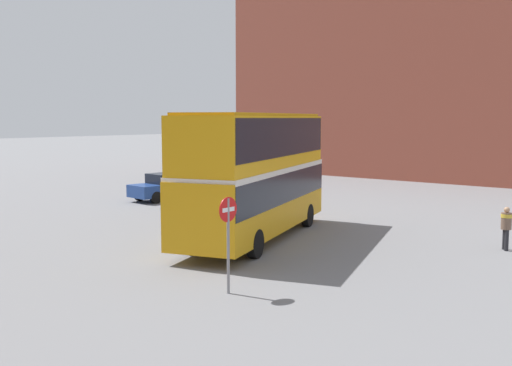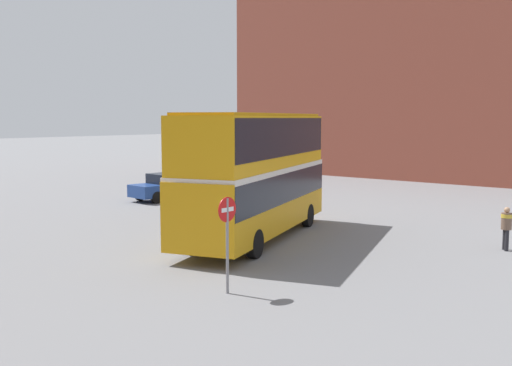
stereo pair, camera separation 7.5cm
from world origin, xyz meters
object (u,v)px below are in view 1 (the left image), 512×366
at_px(double_decker_bus, 256,168).
at_px(no_entry_sign, 228,228).
at_px(pedestrian_foreground, 506,224).
at_px(parked_car_kerb_near, 167,186).

xyz_separation_m(double_decker_bus, no_entry_sign, (-6.23, -4.11, -1.01)).
distance_m(double_decker_bus, pedestrian_foreground, 9.43).
height_order(pedestrian_foreground, no_entry_sign, no_entry_sign).
bearing_deg(parked_car_kerb_near, no_entry_sign, 58.28).
bearing_deg(pedestrian_foreground, parked_car_kerb_near, -38.62).
height_order(pedestrian_foreground, parked_car_kerb_near, pedestrian_foreground).
distance_m(pedestrian_foreground, no_entry_sign, 11.18).
xyz_separation_m(pedestrian_foreground, no_entry_sign, (-10.33, 4.18, 0.84)).
relative_size(double_decker_bus, pedestrian_foreground, 6.74).
height_order(parked_car_kerb_near, no_entry_sign, no_entry_sign).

